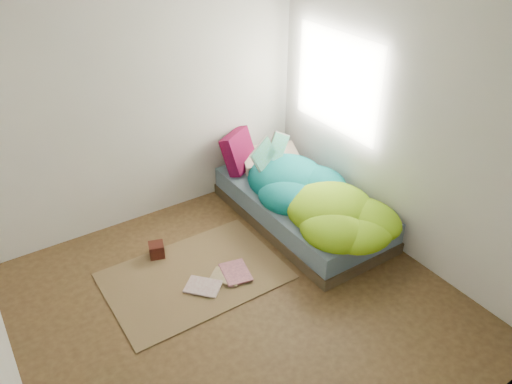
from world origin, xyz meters
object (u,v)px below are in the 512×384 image
Objects in this scene: floor_book_a at (199,295)px; floor_book_b at (223,276)px; pillow_magenta at (239,151)px; open_book at (271,142)px; bed at (301,208)px; wooden_box at (157,250)px.

floor_book_a is 0.95× the size of floor_book_b.
pillow_magenta reaches higher than floor_book_a.
open_book reaches higher than floor_book_b.
pillow_magenta is at bearing 107.49° from bed.
open_book reaches higher than pillow_magenta.
pillow_magenta is at bearing 22.83° from wooden_box.
bed is at bearing 28.82° from floor_book_b.
pillow_magenta is 1.47m from wooden_box.
open_book is 3.39× the size of wooden_box.
open_book is 1.59m from wooden_box.
wooden_box is 0.73m from floor_book_a.
bed is at bearing -10.61° from wooden_box.
floor_book_a is at bearing -163.86° from pillow_magenta.
bed is 14.15× the size of wooden_box.
open_book is (-0.14, 0.37, 0.66)m from bed.
bed is 6.21× the size of floor_book_b.
wooden_box is at bearing 53.65° from floor_book_a.
pillow_magenta is 1.36× the size of floor_book_b.
wooden_box is at bearing 172.64° from pillow_magenta.
open_book is 1.75m from floor_book_a.
pillow_magenta is at bearing 4.02° from floor_book_a.
wooden_box reaches higher than floor_book_b.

